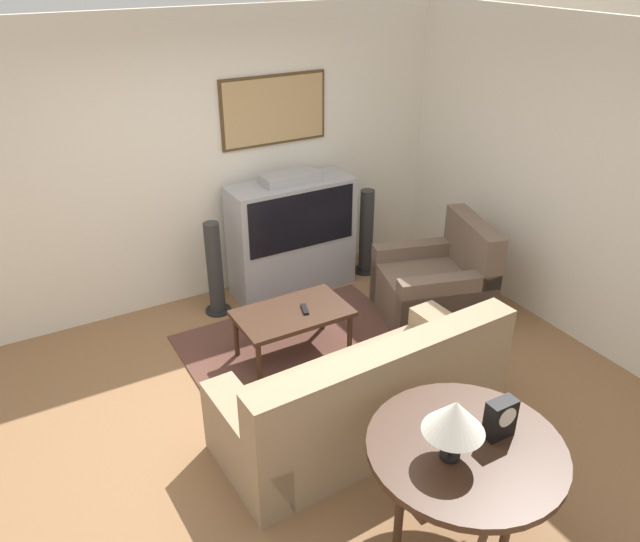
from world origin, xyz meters
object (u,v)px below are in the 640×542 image
object	(u,v)px
coffee_table	(293,316)
speaker_tower_left	(215,271)
couch	(365,400)
speaker_tower_right	(366,234)
mantel_clock	(500,418)
armchair	(436,286)
tv	(292,236)
table_lamp	(455,417)
console_table	(466,455)

from	to	relation	value
coffee_table	speaker_tower_left	bearing A→B (deg)	106.29
couch	speaker_tower_right	size ratio (longest dim) A/B	2.24
mantel_clock	armchair	bearing A→B (deg)	58.00
tv	armchair	distance (m)	1.49
table_lamp	coffee_table	bearing A→B (deg)	85.48
couch	table_lamp	size ratio (longest dim) A/B	5.59
coffee_table	armchair	bearing A→B (deg)	-2.17
tv	mantel_clock	bearing A→B (deg)	-96.71
armchair	speaker_tower_left	bearing A→B (deg)	-104.37
tv	console_table	world-z (taller)	tv
console_table	table_lamp	distance (m)	0.37
tv	speaker_tower_right	size ratio (longest dim) A/B	1.33
armchair	coffee_table	world-z (taller)	armchair
tv	coffee_table	size ratio (longest dim) A/B	1.31
console_table	speaker_tower_left	world-z (taller)	speaker_tower_left
mantel_clock	speaker_tower_left	bearing A→B (deg)	98.37
tv	table_lamp	bearing A→B (deg)	-102.59
coffee_table	speaker_tower_left	world-z (taller)	speaker_tower_left
coffee_table	table_lamp	distance (m)	2.26
couch	table_lamp	world-z (taller)	table_lamp
console_table	speaker_tower_right	world-z (taller)	speaker_tower_right
coffee_table	mantel_clock	bearing A→B (deg)	-85.47
mantel_clock	speaker_tower_right	world-z (taller)	mantel_clock
coffee_table	mantel_clock	world-z (taller)	mantel_clock
couch	speaker_tower_left	world-z (taller)	speaker_tower_left
table_lamp	tv	bearing A→B (deg)	77.41
console_table	speaker_tower_left	xyz separation A→B (m)	(-0.26, 3.16, -0.24)
tv	table_lamp	xyz separation A→B (m)	(-0.72, -3.24, 0.43)
speaker_tower_left	couch	bearing A→B (deg)	-82.25
couch	console_table	distance (m)	1.10
couch	table_lamp	bearing A→B (deg)	78.52
tv	speaker_tower_right	distance (m)	0.86
tv	coffee_table	bearing A→B (deg)	-117.20
couch	mantel_clock	bearing A→B (deg)	97.05
tv	coffee_table	distance (m)	1.22
coffee_table	tv	bearing A→B (deg)	62.80
tv	armchair	xyz separation A→B (m)	(0.94, -1.13, -0.28)
armchair	couch	bearing A→B (deg)	-38.13
mantel_clock	speaker_tower_right	bearing A→B (deg)	68.84
couch	armchair	world-z (taller)	armchair
table_lamp	speaker_tower_left	xyz separation A→B (m)	(-0.12, 3.17, -0.58)
speaker_tower_left	armchair	bearing A→B (deg)	-30.93
couch	table_lamp	distance (m)	1.28
mantel_clock	speaker_tower_right	xyz separation A→B (m)	(1.23, 3.18, -0.43)
speaker_tower_left	tv	bearing A→B (deg)	4.21
mantel_clock	table_lamp	bearing A→B (deg)	179.81
armchair	coffee_table	size ratio (longest dim) A/B	1.20
coffee_table	console_table	distance (m)	2.17
table_lamp	mantel_clock	distance (m)	0.38
coffee_table	mantel_clock	distance (m)	2.22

